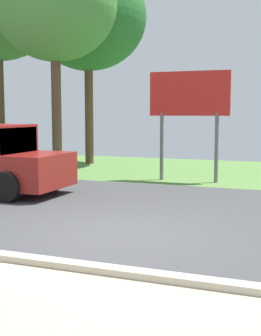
# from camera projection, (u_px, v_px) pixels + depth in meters

# --- Properties ---
(ground_plane) EXTENTS (40.00, 22.00, 0.20)m
(ground_plane) POSITION_uv_depth(u_px,v_px,m) (165.00, 207.00, 11.36)
(ground_plane) COLOR #424244
(roadside_billboard) EXTENTS (2.60, 0.12, 3.50)m
(roadside_billboard) POSITION_uv_depth(u_px,v_px,m) (189.00, 102.00, 15.00)
(roadside_billboard) COLOR slate
(roadside_billboard) RESTS_ON ground_plane
(tree_center_back) EXTENTS (4.92, 4.92, 8.43)m
(tree_center_back) POSITION_uv_depth(u_px,v_px,m) (88.00, 17.00, 19.84)
(tree_center_back) COLOR brown
(tree_center_back) RESTS_ON ground_plane
(tree_right_far) EXTENTS (4.51, 4.51, 8.14)m
(tree_right_far) POSITION_uv_depth(u_px,v_px,m) (55.00, 4.00, 16.97)
(tree_right_far) COLOR brown
(tree_right_far) RESTS_ON ground_plane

